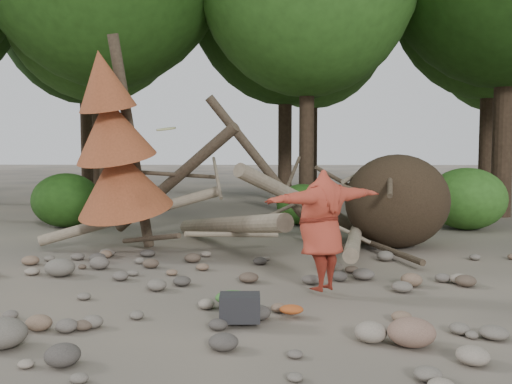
{
  "coord_description": "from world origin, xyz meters",
  "views": [
    {
      "loc": [
        -0.11,
        -7.75,
        2.14
      ],
      "look_at": [
        -0.32,
        1.5,
        1.4
      ],
      "focal_mm": 40.0,
      "sensor_mm": 36.0,
      "label": 1
    }
  ],
  "objects": [
    {
      "name": "ground",
      "position": [
        0.0,
        0.0,
        0.0
      ],
      "size": [
        120.0,
        120.0,
        0.0
      ],
      "primitive_type": "plane",
      "color": "#514C44",
      "rests_on": "ground"
    },
    {
      "name": "deadfall_pile",
      "position": [
        2.02,
        4.24,
        0.95
      ],
      "size": [
        8.55,
        5.24,
        3.3
      ],
      "color": "#332619",
      "rests_on": "ground"
    },
    {
      "name": "dead_conifer",
      "position": [
        -3.12,
        3.37,
        2.11
      ],
      "size": [
        2.06,
        2.16,
        4.35
      ],
      "color": "#4C3F30",
      "rests_on": "ground"
    },
    {
      "name": "bush_left",
      "position": [
        -5.5,
        7.2,
        0.72
      ],
      "size": [
        1.8,
        1.8,
        1.44
      ],
      "primitive_type": "ellipsoid",
      "color": "#1E4512",
      "rests_on": "ground"
    },
    {
      "name": "bush_mid",
      "position": [
        0.8,
        7.8,
        0.56
      ],
      "size": [
        1.4,
        1.4,
        1.12
      ],
      "primitive_type": "ellipsoid",
      "color": "#285819",
      "rests_on": "ground"
    },
    {
      "name": "bush_right",
      "position": [
        5.0,
        7.0,
        0.8
      ],
      "size": [
        2.0,
        2.0,
        1.6
      ],
      "primitive_type": "ellipsoid",
      "color": "#326820",
      "rests_on": "ground"
    },
    {
      "name": "frisbee_thrower",
      "position": [
        0.64,
        0.35,
        0.95
      ],
      "size": [
        3.43,
        1.76,
        2.35
      ],
      "color": "#A63625",
      "rests_on": "ground"
    },
    {
      "name": "backpack",
      "position": [
        -0.45,
        -1.08,
        0.16
      ],
      "size": [
        0.49,
        0.34,
        0.32
      ],
      "primitive_type": "cube",
      "rotation": [
        0.0,
        0.0,
        0.04
      ],
      "color": "black",
      "rests_on": "ground"
    },
    {
      "name": "cloth_green",
      "position": [
        -0.58,
        -0.34,
        0.09
      ],
      "size": [
        0.48,
        0.4,
        0.18
      ],
      "primitive_type": "ellipsoid",
      "color": "#39702C",
      "rests_on": "ground"
    },
    {
      "name": "cloth_orange",
      "position": [
        0.18,
        -0.76,
        0.06
      ],
      "size": [
        0.3,
        0.25,
        0.11
      ],
      "primitive_type": "ellipsoid",
      "color": "#A4471C",
      "rests_on": "ground"
    },
    {
      "name": "boulder_front_left",
      "position": [
        -2.95,
        -1.91,
        0.16
      ],
      "size": [
        0.54,
        0.49,
        0.33
      ],
      "primitive_type": "ellipsoid",
      "color": "#655E54",
      "rests_on": "ground"
    },
    {
      "name": "boulder_front_right",
      "position": [
        1.42,
        -1.76,
        0.15
      ],
      "size": [
        0.52,
        0.46,
        0.31
      ],
      "primitive_type": "ellipsoid",
      "color": "#836252",
      "rests_on": "ground"
    },
    {
      "name": "boulder_mid_left",
      "position": [
        -3.56,
        1.44,
        0.15
      ],
      "size": [
        0.5,
        0.45,
        0.3
      ],
      "primitive_type": "ellipsoid",
      "color": "#666056",
      "rests_on": "ground"
    }
  ]
}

